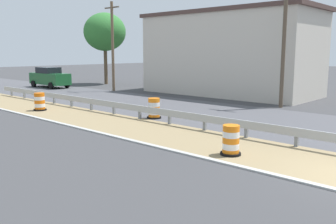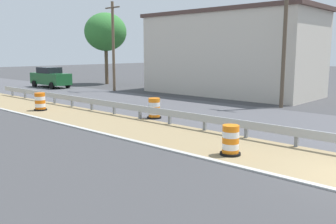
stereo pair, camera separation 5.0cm
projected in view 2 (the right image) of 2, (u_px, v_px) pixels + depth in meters
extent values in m
cube|color=#999EA3|center=(269.00, 128.00, 13.75)|extent=(0.08, 45.45, 0.32)
cube|color=slate|center=(297.00, 137.00, 13.15)|extent=(0.12, 0.12, 0.70)
cube|color=slate|center=(246.00, 129.00, 14.53)|extent=(0.12, 0.12, 0.70)
cube|color=slate|center=(205.00, 123.00, 15.90)|extent=(0.12, 0.12, 0.70)
cube|color=slate|center=(170.00, 117.00, 17.27)|extent=(0.12, 0.12, 0.70)
cube|color=slate|center=(140.00, 112.00, 18.65)|extent=(0.12, 0.12, 0.70)
cube|color=slate|center=(114.00, 108.00, 20.02)|extent=(0.12, 0.12, 0.70)
cube|color=slate|center=(92.00, 104.00, 21.40)|extent=(0.12, 0.12, 0.70)
cube|color=slate|center=(72.00, 101.00, 22.77)|extent=(0.12, 0.12, 0.70)
cube|color=slate|center=(55.00, 98.00, 24.14)|extent=(0.12, 0.12, 0.70)
cube|color=slate|center=(39.00, 96.00, 25.52)|extent=(0.12, 0.12, 0.70)
cube|color=slate|center=(25.00, 94.00, 26.89)|extent=(0.12, 0.12, 0.70)
cube|color=slate|center=(12.00, 91.00, 28.27)|extent=(0.12, 0.12, 0.70)
cylinder|color=orange|center=(230.00, 152.00, 12.16)|extent=(0.56, 0.56, 0.20)
cylinder|color=white|center=(230.00, 146.00, 12.13)|extent=(0.56, 0.56, 0.20)
cylinder|color=orange|center=(231.00, 140.00, 12.09)|extent=(0.56, 0.56, 0.20)
cylinder|color=white|center=(231.00, 134.00, 12.06)|extent=(0.56, 0.56, 0.20)
cylinder|color=orange|center=(231.00, 128.00, 12.03)|extent=(0.56, 0.56, 0.20)
cylinder|color=black|center=(230.00, 154.00, 12.17)|extent=(0.70, 0.70, 0.08)
cylinder|color=orange|center=(154.00, 116.00, 18.84)|extent=(0.60, 0.60, 0.21)
cylinder|color=white|center=(154.00, 112.00, 18.80)|extent=(0.60, 0.60, 0.21)
cylinder|color=orange|center=(154.00, 108.00, 18.77)|extent=(0.60, 0.60, 0.21)
cylinder|color=white|center=(154.00, 104.00, 18.73)|extent=(0.60, 0.60, 0.21)
cylinder|color=orange|center=(154.00, 100.00, 18.70)|extent=(0.60, 0.60, 0.21)
cylinder|color=black|center=(154.00, 117.00, 18.85)|extent=(0.74, 0.74, 0.08)
cylinder|color=orange|center=(41.00, 109.00, 21.36)|extent=(0.60, 0.60, 0.21)
cylinder|color=white|center=(40.00, 105.00, 21.33)|extent=(0.60, 0.60, 0.21)
cylinder|color=orange|center=(40.00, 102.00, 21.30)|extent=(0.60, 0.60, 0.21)
cylinder|color=white|center=(40.00, 98.00, 21.26)|extent=(0.60, 0.60, 0.21)
cylinder|color=orange|center=(40.00, 95.00, 21.23)|extent=(0.60, 0.60, 0.21)
cylinder|color=black|center=(41.00, 110.00, 21.37)|extent=(0.75, 0.75, 0.08)
cube|color=#195128|center=(51.00, 79.00, 34.98)|extent=(1.83, 4.70, 1.06)
cube|color=black|center=(49.00, 70.00, 34.97)|extent=(1.59, 2.18, 0.56)
cylinder|color=black|center=(68.00, 84.00, 34.72)|extent=(0.24, 0.65, 0.64)
cylinder|color=black|center=(52.00, 86.00, 33.44)|extent=(0.24, 0.65, 0.64)
cylinder|color=black|center=(50.00, 83.00, 36.70)|extent=(0.24, 0.65, 0.64)
cylinder|color=black|center=(34.00, 84.00, 35.42)|extent=(0.24, 0.65, 0.64)
cube|color=beige|center=(230.00, 55.00, 29.24)|extent=(6.20, 13.55, 6.26)
cube|color=#4C3833|center=(231.00, 13.00, 28.70)|extent=(6.45, 14.09, 0.30)
cylinder|color=brown|center=(285.00, 36.00, 21.76)|extent=(0.24, 0.24, 8.71)
cylinder|color=brown|center=(113.00, 47.00, 31.37)|extent=(0.24, 0.24, 7.61)
cube|color=brown|center=(112.00, 8.00, 30.82)|extent=(0.12, 1.80, 0.10)
cylinder|color=brown|center=(107.00, 67.00, 38.46)|extent=(0.36, 0.36, 3.70)
ellipsoid|color=#337533|center=(106.00, 32.00, 37.87)|extent=(4.36, 4.36, 3.93)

